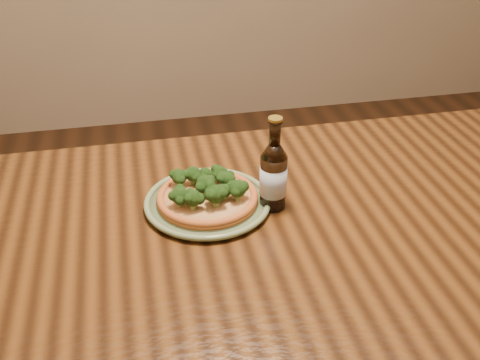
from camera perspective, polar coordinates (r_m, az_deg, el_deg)
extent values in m
cube|color=#47280F|center=(1.27, 6.63, -4.74)|extent=(1.60, 0.90, 0.04)
cylinder|color=#47280F|center=(1.79, -21.55, -9.88)|extent=(0.07, 0.07, 0.71)
cylinder|color=#47280F|center=(2.05, 22.42, -4.14)|extent=(0.07, 0.07, 0.71)
cylinder|color=#677B55|center=(1.29, -3.31, -2.43)|extent=(0.27, 0.27, 0.01)
torus|color=#677B55|center=(1.28, -3.32, -2.17)|extent=(0.29, 0.29, 0.01)
torus|color=#677B55|center=(1.28, -3.31, -2.21)|extent=(0.23, 0.23, 0.01)
cylinder|color=#AD5A27|center=(1.28, -3.32, -1.98)|extent=(0.23, 0.23, 0.01)
torus|color=#AD5A27|center=(1.28, -3.33, -1.68)|extent=(0.23, 0.23, 0.02)
cylinder|color=#E1CF89|center=(1.28, -3.33, -1.68)|extent=(0.20, 0.20, 0.01)
sphere|color=#285019|center=(1.22, -2.49, -1.44)|extent=(0.06, 0.06, 0.04)
sphere|color=#285019|center=(1.26, -3.54, -0.40)|extent=(0.05, 0.05, 0.04)
sphere|color=#285019|center=(1.25, -1.55, -1.08)|extent=(0.03, 0.03, 0.03)
sphere|color=#285019|center=(1.22, -4.83, -1.85)|extent=(0.05, 0.05, 0.04)
sphere|color=#285019|center=(1.30, -6.18, 0.31)|extent=(0.04, 0.04, 0.04)
sphere|color=#285019|center=(1.31, -3.52, 0.65)|extent=(0.04, 0.04, 0.03)
sphere|color=#285019|center=(1.28, -1.47, 0.10)|extent=(0.05, 0.05, 0.04)
sphere|color=#285019|center=(1.31, -4.80, 0.62)|extent=(0.05, 0.05, 0.04)
sphere|color=#285019|center=(1.24, -0.25, -0.87)|extent=(0.05, 0.05, 0.04)
sphere|color=#285019|center=(1.32, -2.16, 0.81)|extent=(0.04, 0.04, 0.03)
sphere|color=#285019|center=(1.23, -6.17, -1.57)|extent=(0.04, 0.04, 0.04)
cylinder|color=black|center=(1.26, 3.39, -0.18)|extent=(0.06, 0.06, 0.13)
cone|color=black|center=(1.22, 3.50, 3.00)|extent=(0.06, 0.06, 0.03)
cylinder|color=black|center=(1.20, 3.57, 4.83)|extent=(0.03, 0.03, 0.06)
torus|color=black|center=(1.18, 3.61, 5.91)|extent=(0.03, 0.03, 0.00)
cylinder|color=#A58C33|center=(1.18, 3.62, 6.21)|extent=(0.03, 0.03, 0.01)
cylinder|color=silver|center=(1.25, 3.39, -0.01)|extent=(0.06, 0.06, 0.07)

